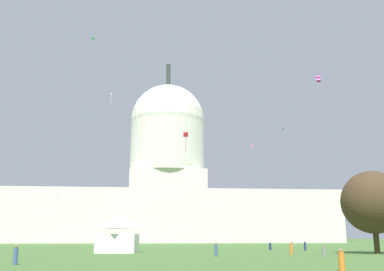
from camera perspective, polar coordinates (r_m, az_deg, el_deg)
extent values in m
cube|color=silver|center=(180.43, -14.28, -9.99)|extent=(67.87, 24.76, 20.17)
cube|color=silver|center=(183.64, 7.53, -10.31)|extent=(67.87, 24.76, 20.17)
cube|color=silver|center=(179.04, -3.27, -9.17)|extent=(29.18, 27.24, 27.44)
cylinder|color=silver|center=(182.23, -3.17, -1.44)|extent=(29.88, 29.88, 21.66)
sphere|color=silver|center=(184.65, -3.13, 1.85)|extent=(30.30, 30.30, 30.30)
cylinder|color=#2D3833|center=(190.71, -3.06, 7.70)|extent=(1.80, 1.80, 9.84)
cube|color=white|center=(71.80, -9.54, -13.48)|extent=(6.67, 5.71, 2.88)
pyramid|color=white|center=(71.82, -9.44, -10.95)|extent=(7.00, 6.00, 1.73)
cylinder|color=#42301E|center=(72.82, 22.53, -11.95)|extent=(0.81, 0.81, 4.76)
ellipsoid|color=#42301E|center=(73.00, 22.18, -7.89)|extent=(13.07, 13.04, 9.38)
cylinder|color=#3D5684|center=(58.81, 3.09, -14.49)|extent=(0.54, 0.54, 1.53)
sphere|color=tan|center=(58.79, 3.08, -13.62)|extent=(0.31, 0.31, 0.25)
cylinder|color=tan|center=(81.16, 12.70, -13.73)|extent=(0.41, 0.41, 1.51)
sphere|color=#A37556|center=(81.15, 12.67, -13.13)|extent=(0.25, 0.25, 0.21)
cylinder|color=navy|center=(86.47, 9.98, -13.85)|extent=(0.63, 0.63, 1.27)
sphere|color=brown|center=(86.46, 9.96, -13.36)|extent=(0.32, 0.32, 0.23)
cylinder|color=#3D5684|center=(44.62, -21.68, -14.19)|extent=(0.41, 0.41, 1.53)
sphere|color=#A37556|center=(44.60, -21.58, -13.06)|extent=(0.24, 0.24, 0.24)
cylinder|color=gray|center=(58.70, 16.56, -14.12)|extent=(0.40, 0.40, 1.28)
sphere|color=#A37556|center=(58.68, 16.51, -13.38)|extent=(0.27, 0.27, 0.22)
cylinder|color=orange|center=(36.24, 18.63, -15.04)|extent=(0.63, 0.63, 1.40)
sphere|color=#A37556|center=(36.21, 18.54, -13.76)|extent=(0.31, 0.31, 0.22)
cylinder|color=orange|center=(65.50, 12.59, -14.07)|extent=(0.52, 0.52, 1.44)
sphere|color=#A37556|center=(65.48, 12.55, -13.33)|extent=(0.33, 0.33, 0.25)
cylinder|color=navy|center=(84.48, 14.29, -13.62)|extent=(0.49, 0.49, 1.46)
sphere|color=brown|center=(84.46, 14.26, -13.05)|extent=(0.30, 0.30, 0.24)
pyramid|color=blue|center=(89.01, 11.82, 0.72)|extent=(0.98, 1.86, 0.30)
cube|color=red|center=(81.98, -0.81, -0.02)|extent=(0.98, 1.04, 0.63)
cube|color=red|center=(82.09, -0.81, 0.30)|extent=(0.98, 1.04, 0.63)
cylinder|color=red|center=(81.66, -0.80, -1.07)|extent=(0.24, 0.11, 2.71)
cube|color=#D1339E|center=(94.11, 15.91, 6.81)|extent=(1.07, 1.10, 0.60)
cube|color=#D1339E|center=(94.30, 15.88, 7.14)|extent=(1.07, 1.10, 0.60)
cylinder|color=pink|center=(93.61, 15.85, 6.03)|extent=(0.08, 0.12, 2.38)
pyramid|color=yellow|center=(105.39, -0.39, -3.85)|extent=(1.65, 1.19, 0.15)
cube|color=green|center=(136.95, -12.55, 11.96)|extent=(0.85, 0.89, 0.52)
cube|color=green|center=(137.10, -12.54, 12.10)|extent=(0.85, 0.89, 0.52)
cylinder|color=green|center=(136.35, -12.59, 11.40)|extent=(0.08, 0.25, 2.64)
pyramid|color=purple|center=(116.55, -16.93, -6.34)|extent=(0.93, 1.64, 0.23)
cylinder|color=purple|center=(116.35, -16.85, -7.42)|extent=(0.46, 0.39, 2.70)
cube|color=white|center=(135.12, -10.28, 5.21)|extent=(0.65, 1.02, 0.96)
cylinder|color=white|center=(134.55, -10.34, 4.43)|extent=(0.13, 0.46, 2.88)
cube|color=pink|center=(133.42, 7.62, -1.34)|extent=(0.45, 0.55, 1.52)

